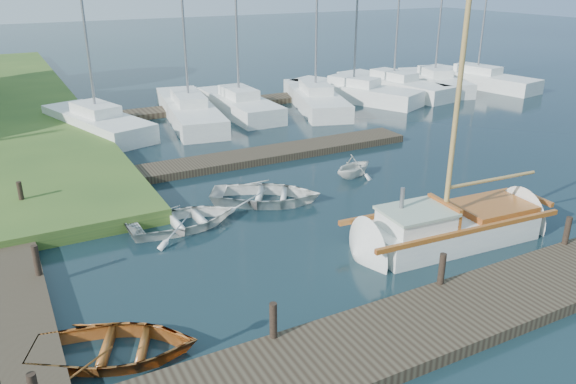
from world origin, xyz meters
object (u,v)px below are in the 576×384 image
mooring_post_2 (442,269)px  marina_boat_2 (239,103)px  marina_boat_7 (477,78)px  marina_boat_0 (97,121)px  mooring_post_4 (37,260)px  sailboat (453,229)px  tender_d (354,164)px  marina_boat_6 (434,81)px  marina_boat_4 (353,91)px  tender_a (183,217)px  marina_boat_5 (393,84)px  dinghy (115,343)px  mooring_post_3 (567,230)px  mooring_post_1 (273,320)px  marina_boat_1 (189,109)px  tender_c (266,192)px  mooring_post_5 (21,194)px  marina_boat_3 (315,97)px

mooring_post_2 → marina_boat_2: (3.08, 19.30, -0.12)m
marina_boat_7 → marina_boat_0: bearing=79.7°
mooring_post_4 → sailboat: size_ratio=0.08×
tender_d → marina_boat_6: size_ratio=0.17×
marina_boat_0 → marina_boat_4: 15.03m
sailboat → tender_a: 8.03m
mooring_post_4 → sailboat: sailboat is taller
marina_boat_4 → marina_boat_5: bearing=-105.9°
tender_a → dinghy: bearing=147.8°
mooring_post_3 → marina_boat_7: marina_boat_7 is taller
mooring_post_1 → marina_boat_0: bearing=90.1°
mooring_post_2 → marina_boat_7: 27.68m
mooring_post_1 → marina_boat_6: 28.94m
marina_boat_1 → tender_c: bearing=-178.1°
marina_boat_1 → mooring_post_3: bearing=-158.9°
mooring_post_5 → tender_d: 11.59m
marina_boat_2 → marina_boat_7: bearing=-91.5°
marina_boat_0 → marina_boat_6: (21.52, 0.45, 0.01)m
marina_boat_2 → marina_boat_6: marina_boat_2 is taller
mooring_post_3 → mooring_post_4: (-13.00, 5.00, 0.00)m
tender_a → tender_c: 3.15m
tender_c → marina_boat_1: bearing=24.8°
tender_a → tender_d: size_ratio=1.82×
mooring_post_3 → tender_a: bearing=143.2°
marina_boat_1 → marina_boat_3: 7.31m
mooring_post_2 → marina_boat_6: marina_boat_6 is taller
dinghy → marina_boat_3: bearing=-17.7°
mooring_post_1 → sailboat: (6.88, 2.09, -0.36)m
mooring_post_2 → marina_boat_6: size_ratio=0.07×
marina_boat_6 → sailboat: bearing=155.5°
mooring_post_1 → sailboat: bearing=16.9°
mooring_post_4 → tender_d: (11.41, 2.96, -0.21)m
marina_boat_4 → tender_a: bearing=106.0°
mooring_post_2 → marina_boat_4: bearing=61.3°
tender_c → marina_boat_2: (4.27, 12.13, 0.20)m
dinghy → marina_boat_5: 28.19m
marina_boat_6 → marina_boat_0: bearing=106.9°
dinghy → marina_boat_6: (24.45, 18.09, 0.23)m
mooring_post_1 → tender_c: bearing=65.2°
sailboat → marina_boat_3: size_ratio=0.81×
marina_boat_5 → mooring_post_4: bearing=113.4°
mooring_post_2 → marina_boat_6: bearing=48.7°
mooring_post_2 → sailboat: 3.18m
tender_a → marina_boat_5: marina_boat_5 is taller
tender_a → marina_boat_7: (24.56, 12.29, 0.22)m
mooring_post_3 → marina_boat_6: marina_boat_6 is taller
mooring_post_5 → marina_boat_5: (22.40, 9.67, -0.13)m
tender_d → marina_boat_1: marina_boat_1 is taller
marina_boat_5 → mooring_post_2: bearing=135.0°
marina_boat_7 → marina_boat_6: bearing=70.8°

